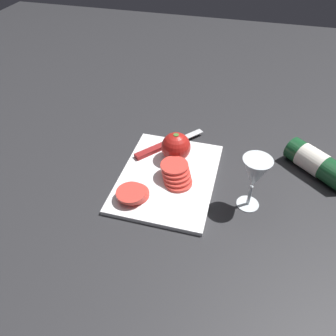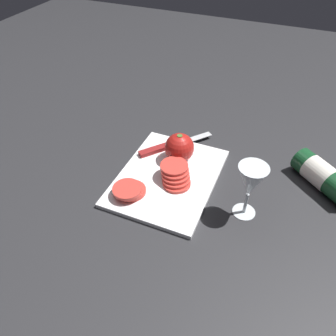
{
  "view_description": "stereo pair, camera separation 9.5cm",
  "coord_description": "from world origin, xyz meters",
  "views": [
    {
      "loc": [
        -0.7,
        -0.21,
        0.68
      ],
      "look_at": [
        -0.02,
        -0.02,
        0.04
      ],
      "focal_mm": 35.0,
      "sensor_mm": 36.0,
      "label": 1
    },
    {
      "loc": [
        -0.67,
        -0.3,
        0.68
      ],
      "look_at": [
        -0.02,
        -0.02,
        0.04
      ],
      "focal_mm": 35.0,
      "sensor_mm": 36.0,
      "label": 2
    }
  ],
  "objects": [
    {
      "name": "knife",
      "position": [
        0.09,
        0.04,
        0.02
      ],
      "size": [
        0.22,
        0.19,
        0.01
      ],
      "rotation": [
        0.0,
        0.0,
        5.59
      ],
      "color": "silver",
      "rests_on": "cutting_board"
    },
    {
      "name": "tomato_slice_stack_far",
      "position": [
        -0.03,
        -0.05,
        0.04
      ],
      "size": [
        0.11,
        0.1,
        0.05
      ],
      "color": "#D63D33",
      "rests_on": "cutting_board"
    },
    {
      "name": "wine_bottle",
      "position": [
        0.12,
        -0.45,
        0.04
      ],
      "size": [
        0.24,
        0.27,
        0.07
      ],
      "color": "#194C28",
      "rests_on": "ground_plane"
    },
    {
      "name": "ground_plane",
      "position": [
        0.0,
        0.0,
        0.0
      ],
      "size": [
        3.0,
        3.0,
        0.0
      ],
      "primitive_type": "plane",
      "color": "#28282B"
    },
    {
      "name": "cutting_board",
      "position": [
        -0.02,
        -0.02,
        0.01
      ],
      "size": [
        0.37,
        0.28,
        0.01
      ],
      "color": "white",
      "rests_on": "ground_plane"
    },
    {
      "name": "wine_glass",
      "position": [
        -0.06,
        -0.26,
        0.11
      ],
      "size": [
        0.08,
        0.08,
        0.16
      ],
      "color": "silver",
      "rests_on": "ground_plane"
    },
    {
      "name": "tomato_slice_stack_near",
      "position": [
        -0.13,
        0.05,
        0.03
      ],
      "size": [
        0.1,
        0.09,
        0.03
      ],
      "color": "#D63D33",
      "rests_on": "cutting_board"
    },
    {
      "name": "whole_tomato",
      "position": [
        0.07,
        -0.03,
        0.06
      ],
      "size": [
        0.09,
        0.09,
        0.09
      ],
      "color": "red",
      "rests_on": "cutting_board"
    }
  ]
}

